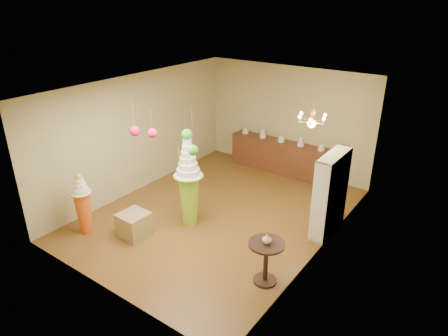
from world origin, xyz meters
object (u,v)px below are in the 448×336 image
Objects in this scene: pedestal_orange at (83,208)px; sideboard at (280,156)px; pedestal_green at (189,188)px; round_table at (266,257)px.

pedestal_orange is 0.46× the size of sideboard.
pedestal_orange is at bearing -134.71° from pedestal_green.
round_table is (2.10, -4.42, 0.05)m from sideboard.
round_table is at bearing 12.12° from pedestal_orange.
pedestal_orange reaches higher than round_table.
pedestal_green is at bearing -94.50° from sideboard.
pedestal_green is 3.71m from sideboard.
pedestal_orange is at bearing -167.88° from round_table.
pedestal_green is at bearing 45.29° from pedestal_orange.
sideboard is at bearing 115.40° from round_table.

